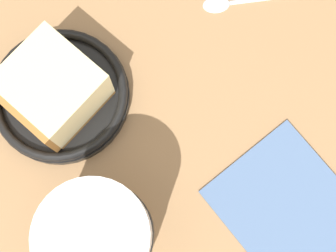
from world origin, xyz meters
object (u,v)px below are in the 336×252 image
at_px(small_plate, 60,95).
at_px(tea_mug, 99,236).
at_px(cake_slice, 52,89).
at_px(teaspoon, 232,1).
at_px(folded_napkin, 287,206).

xyz_separation_m(small_plate, tea_mug, (-0.10, -0.12, 0.04)).
distance_m(cake_slice, tea_mug, 0.15).
xyz_separation_m(tea_mug, teaspoon, (0.28, 0.01, -0.05)).
bearing_deg(teaspoon, cake_slice, 151.92).
distance_m(cake_slice, teaspoon, 0.22).
xyz_separation_m(cake_slice, tea_mug, (-0.09, -0.12, 0.01)).
height_order(tea_mug, teaspoon, tea_mug).
bearing_deg(folded_napkin, cake_slice, 95.12).
bearing_deg(cake_slice, teaspoon, -28.08).
bearing_deg(folded_napkin, teaspoon, 43.05).
bearing_deg(folded_napkin, small_plate, 94.54).
distance_m(tea_mug, teaspoon, 0.29).
relative_size(cake_slice, folded_napkin, 0.74).
bearing_deg(cake_slice, small_plate, -10.37).
relative_size(small_plate, cake_slice, 1.45).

